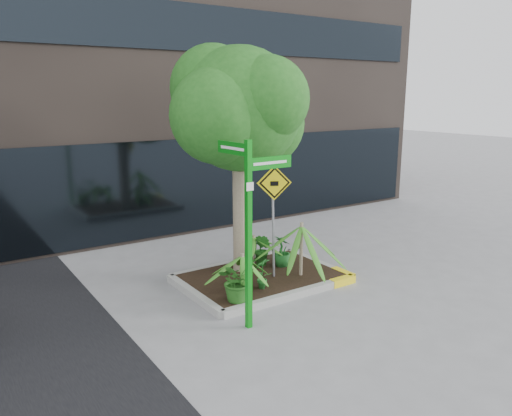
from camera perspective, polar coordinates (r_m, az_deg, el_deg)
ground at (r=10.37m, az=0.65°, el=-9.11°), size 80.00×80.00×0.00m
planter at (r=10.67m, az=0.84°, el=-7.89°), size 3.35×2.36×0.15m
tree at (r=10.35m, az=-1.90°, el=11.20°), size 3.27×2.90×4.90m
palm_front at (r=10.37m, az=5.24°, el=-2.04°), size 1.29×1.29×1.43m
palm_left at (r=9.67m, az=-1.60°, el=-5.50°), size 0.83×0.83×0.92m
palm_back at (r=11.03m, az=-0.30°, el=-3.36°), size 0.78×0.78×0.87m
shrub_a at (r=9.27m, az=-2.17°, el=-8.20°), size 0.94×0.94×0.80m
shrub_b at (r=11.10m, az=2.99°, el=-4.91°), size 0.43×0.43×0.69m
shrub_c at (r=9.85m, az=0.72°, el=-7.40°), size 0.39×0.39×0.64m
shrub_d at (r=11.10m, az=0.75°, el=-4.78°), size 0.44×0.44×0.73m
street_sign_post at (r=8.17m, az=-0.77°, el=-0.67°), size 0.94×0.93×3.19m
cattle_sign at (r=10.20m, az=2.05°, el=0.69°), size 0.66×0.32×2.34m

